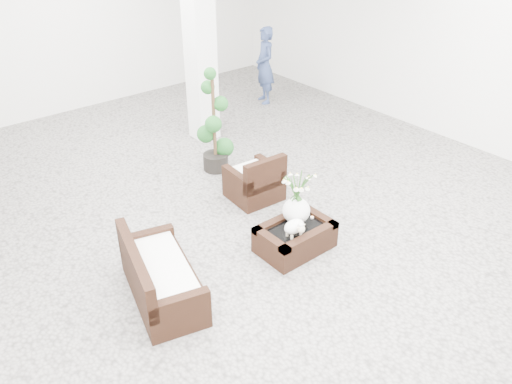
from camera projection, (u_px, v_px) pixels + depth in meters
ground at (251, 230)px, 6.83m from camera, size 11.00×11.00×0.00m
column at (199, 37)px, 8.44m from camera, size 0.40×0.40×3.50m
coffee_table at (295, 238)px, 6.40m from camera, size 0.90×0.60×0.31m
sheep_figurine at (294, 228)px, 6.13m from camera, size 0.28×0.23×0.21m
planter_narcissus at (297, 193)px, 6.23m from camera, size 0.44×0.44×0.80m
tealight at (312, 217)px, 6.49m from camera, size 0.04×0.04×0.03m
armchair at (254, 176)px, 7.34m from camera, size 0.71×0.69×0.71m
loveseat at (162, 271)px, 5.56m from camera, size 0.94×1.43×0.70m
topiary at (214, 121)px, 7.85m from camera, size 0.43×0.43×1.63m
shopper at (265, 65)px, 10.40m from camera, size 0.53×0.64×1.52m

